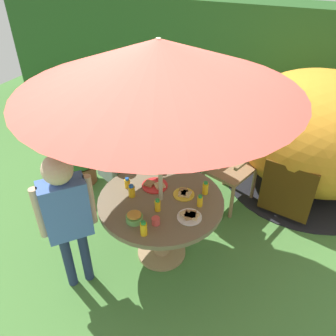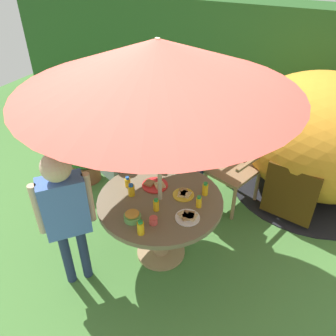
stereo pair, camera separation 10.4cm
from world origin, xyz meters
name	(u,v)px [view 1 (the left image)]	position (x,y,z in m)	size (l,w,h in m)	color
ground_plane	(162,253)	(0.00, 0.00, -0.01)	(10.00, 10.00, 0.02)	#477A38
hedge_backdrop	(249,65)	(0.00, 3.29, 0.92)	(9.00, 0.70, 1.83)	#285623
garden_table	(161,212)	(0.00, 0.00, 0.54)	(1.11, 1.11, 0.69)	tan
patio_umbrella	(159,65)	(0.00, 0.00, 1.88)	(2.07, 2.07, 2.06)	#B7AD8C
wooden_chair	(237,156)	(0.39, 1.16, 0.56)	(0.58, 0.61, 1.05)	#93704C
dome_tent	(316,132)	(1.15, 1.84, 0.69)	(2.29, 2.29, 1.40)	orange
potted_plant	(79,152)	(-1.42, 0.68, 0.44)	(0.57, 0.57, 0.77)	brown
child_in_pink_shirt	(197,141)	(0.02, 0.85, 0.84)	(0.22, 0.45, 1.32)	navy
child_in_grey_shirt	(110,160)	(-0.72, 0.32, 0.71)	(0.36, 0.26, 1.12)	brown
child_in_blue_shirt	(66,209)	(-0.54, -0.59, 0.86)	(0.38, 0.39, 1.35)	navy
snack_bowl	(134,217)	(-0.08, -0.34, 0.73)	(0.14, 0.14, 0.08)	#66B259
plate_near_right	(184,194)	(0.16, 0.14, 0.70)	(0.19, 0.19, 0.03)	yellow
plate_near_left	(155,185)	(-0.13, 0.15, 0.70)	(0.24, 0.24, 0.03)	red
plate_back_edge	(190,216)	(0.32, -0.12, 0.70)	(0.21, 0.21, 0.03)	white
juice_bottle_far_left	(144,229)	(0.06, -0.44, 0.75)	(0.06, 0.06, 0.13)	yellow
juice_bottle_far_right	(200,201)	(0.34, 0.06, 0.74)	(0.05, 0.05, 0.11)	yellow
juice_bottle_center_front	(158,205)	(0.04, -0.14, 0.74)	(0.05, 0.05, 0.12)	yellow
juice_bottle_center_back	(205,188)	(0.33, 0.23, 0.75)	(0.05, 0.05, 0.13)	yellow
juice_bottle_mid_left	(132,191)	(-0.25, -0.06, 0.74)	(0.06, 0.06, 0.12)	yellow
juice_bottle_mid_right	(158,166)	(-0.21, 0.38, 0.74)	(0.06, 0.06, 0.12)	yellow
juice_bottle_front_edge	(127,183)	(-0.35, 0.03, 0.74)	(0.05, 0.05, 0.10)	yellow
cup_near	(156,221)	(0.09, -0.30, 0.72)	(0.07, 0.07, 0.06)	#E04C47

